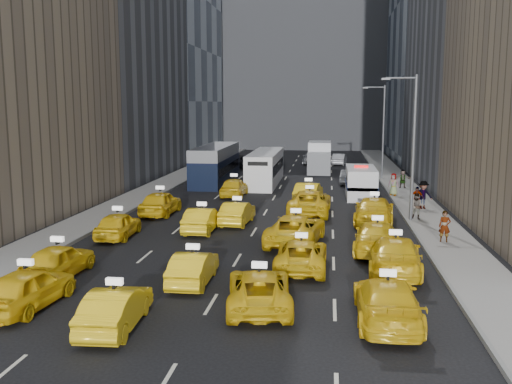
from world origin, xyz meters
TOP-DOWN VIEW (x-y plane):
  - ground at (0.00, 0.00)m, footprint 160.00×160.00m
  - sidewalk_west at (-10.50, 25.00)m, footprint 3.00×90.00m
  - sidewalk_east at (10.50, 25.00)m, footprint 3.00×90.00m
  - curb_west at (-9.05, 25.00)m, footprint 0.15×90.00m
  - curb_east at (9.05, 25.00)m, footprint 0.15×90.00m
  - building_west_far at (-20.50, 54.00)m, footprint 16.00×22.00m
  - building_backdrop at (0.00, 72.00)m, footprint 30.00×12.00m
  - streetlight_near at (9.18, 12.00)m, footprint 2.15×0.22m
  - streetlight_far at (9.18, 32.00)m, footprint 2.15×0.22m
  - taxi_0 at (-6.44, -5.25)m, footprint 2.12×4.51m
  - taxi_1 at (-2.63, -6.59)m, footprint 1.65×4.19m
  - taxi_2 at (1.80, -4.06)m, footprint 2.86×5.11m
  - taxi_3 at (6.22, -4.93)m, footprint 2.10×5.13m
  - taxi_4 at (-7.07, -1.57)m, footprint 1.86×4.27m
  - taxi_5 at (-1.22, -1.67)m, footprint 1.44×4.03m
  - taxi_6 at (3.06, 0.92)m, footprint 2.21×4.77m
  - taxi_7 at (7.11, 0.91)m, footprint 2.63×5.58m
  - taxi_8 at (-7.20, 5.67)m, footprint 1.85×4.23m
  - taxi_9 at (-2.96, 7.70)m, footprint 1.50×4.26m
  - taxi_10 at (2.54, 5.59)m, footprint 3.23×5.81m
  - taxi_11 at (6.62, 4.26)m, footprint 2.71×5.46m
  - taxi_12 at (-6.79, 12.28)m, footprint 1.95×4.71m
  - taxi_13 at (-1.29, 10.04)m, footprint 1.73×4.28m
  - taxi_14 at (2.97, 13.80)m, footprint 2.83×5.83m
  - taxi_15 at (6.99, 11.23)m, footprint 2.86×5.85m
  - taxi_16 at (-3.20, 20.24)m, footprint 1.82×4.42m
  - taxi_17 at (2.75, 17.92)m, footprint 2.13×4.84m
  - nypd_van at (6.72, 21.31)m, footprint 2.97×6.07m
  - double_decker at (-6.24, 28.18)m, footprint 3.03×11.65m
  - city_bus at (-1.55, 27.87)m, footprint 2.98×11.56m
  - box_truck at (3.19, 37.78)m, footprint 2.40×6.96m
  - misc_car_0 at (6.08, 28.62)m, footprint 1.82×4.16m
  - misc_car_1 at (-5.65, 40.72)m, footprint 3.10×5.51m
  - misc_car_2 at (2.00, 45.33)m, footprint 1.93×4.71m
  - misc_car_3 at (-2.67, 44.64)m, footprint 2.29×4.60m
  - misc_car_4 at (5.44, 45.23)m, footprint 1.89×4.26m
  - pedestrian_0 at (10.23, 6.32)m, footprint 0.66×0.50m
  - pedestrian_1 at (9.69, 12.15)m, footprint 0.90×0.68m
  - pedestrian_2 at (10.65, 15.92)m, footprint 1.33×0.79m
  - pedestrian_3 at (10.18, 15.70)m, footprint 0.97×0.56m
  - pedestrian_4 at (9.26, 21.53)m, footprint 0.97×0.76m
  - pedestrian_5 at (10.50, 25.83)m, footprint 1.45×0.47m

SIDE VIEW (x-z plane):
  - ground at x=0.00m, z-range 0.00..0.00m
  - sidewalk_west at x=-10.50m, z-range 0.00..0.15m
  - sidewalk_east at x=10.50m, z-range 0.00..0.15m
  - curb_west at x=-9.05m, z-range 0.00..0.18m
  - curb_east at x=9.05m, z-range 0.00..0.18m
  - taxi_5 at x=-1.22m, z-range 0.00..1.32m
  - taxi_6 at x=3.06m, z-range 0.00..1.32m
  - misc_car_0 at x=6.08m, z-range 0.00..1.33m
  - taxi_2 at x=1.80m, z-range 0.00..1.35m
  - misc_car_4 at x=5.44m, z-range 0.00..1.36m
  - taxi_1 at x=-2.63m, z-range 0.00..1.36m
  - misc_car_2 at x=2.00m, z-range 0.00..1.36m
  - taxi_13 at x=-1.29m, z-range 0.00..1.38m
  - taxi_9 at x=-2.96m, z-range 0.00..1.40m
  - taxi_8 at x=-7.20m, z-range 0.00..1.42m
  - taxi_4 at x=-7.07m, z-range 0.00..1.43m
  - misc_car_1 at x=-5.65m, z-range 0.00..1.45m
  - taxi_3 at x=6.22m, z-range 0.00..1.49m
  - taxi_0 at x=-6.44m, z-range 0.00..1.49m
  - taxi_16 at x=-3.20m, z-range 0.00..1.50m
  - misc_car_3 at x=-2.67m, z-range 0.00..1.51m
  - taxi_11 at x=6.62m, z-range 0.00..1.52m
  - taxi_10 at x=2.54m, z-range 0.00..1.54m
  - taxi_17 at x=2.75m, z-range 0.00..1.55m
  - taxi_7 at x=7.11m, z-range 0.00..1.57m
  - taxi_14 at x=2.97m, z-range 0.00..1.60m
  - taxi_12 at x=-6.79m, z-range 0.00..1.60m
  - taxi_15 at x=6.99m, z-range 0.00..1.64m
  - pedestrian_5 at x=10.50m, z-range 0.15..1.69m
  - pedestrian_3 at x=10.18m, z-range 0.15..1.70m
  - pedestrian_1 at x=9.69m, z-range 0.15..1.79m
  - pedestrian_0 at x=10.23m, z-range 0.15..1.79m
  - pedestrian_4 at x=9.26m, z-range 0.15..1.89m
  - pedestrian_2 at x=10.65m, z-range 0.15..2.07m
  - nypd_van at x=6.72m, z-range -0.12..2.39m
  - city_bus at x=-1.55m, z-range -0.02..2.94m
  - box_truck at x=3.19m, z-range -0.03..3.15m
  - double_decker at x=-6.24m, z-range -0.01..3.35m
  - streetlight_near at x=9.18m, z-range 0.42..9.42m
  - streetlight_far at x=9.18m, z-range 0.42..9.42m
  - building_backdrop at x=0.00m, z-range 0.00..40.00m
  - building_west_far at x=-20.50m, z-range 0.00..42.00m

